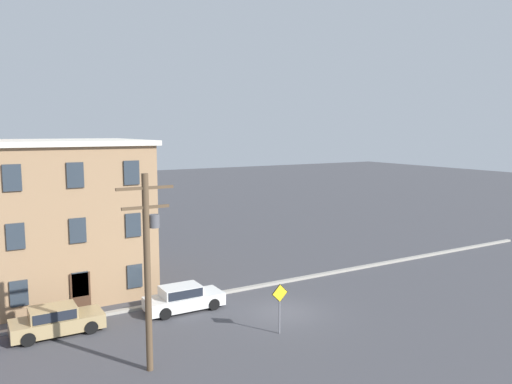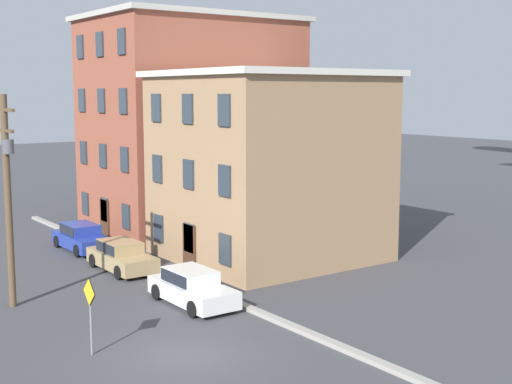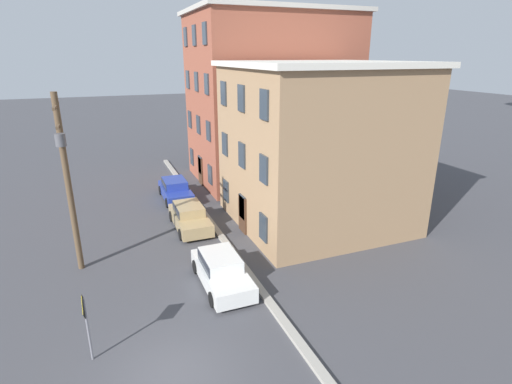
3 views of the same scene
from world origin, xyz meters
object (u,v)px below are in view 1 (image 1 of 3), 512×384
Objects in this scene: car_tan at (56,320)px; car_white at (183,297)px; caution_sign at (280,301)px; utility_pole at (148,262)px.

car_tan and car_white have the same top height.
car_tan is at bearing 179.24° from car_white.
car_tan is at bearing 149.87° from caution_sign.
utility_pole reaches higher than caution_sign.
utility_pole is (-6.82, -0.43, 3.02)m from caution_sign.
caution_sign is (2.93, -5.54, 0.97)m from car_white.
car_white is 8.17m from utility_pole.
car_white is (6.77, -0.09, 0.00)m from car_tan.
car_white is at bearing 56.86° from utility_pole.
caution_sign reaches higher than car_white.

